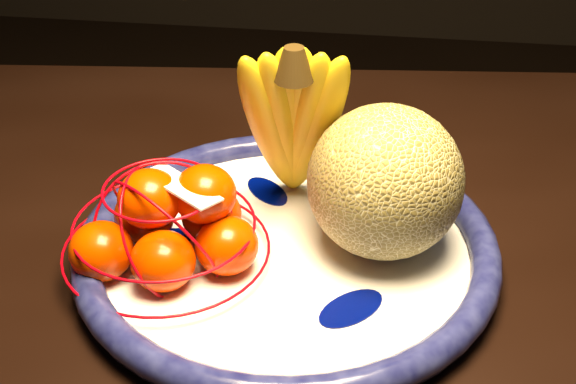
# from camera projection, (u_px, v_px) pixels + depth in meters

# --- Properties ---
(dining_table) EXTENTS (1.53, 1.01, 0.72)m
(dining_table) POSITION_uv_depth(u_px,v_px,m) (337.00, 334.00, 0.77)
(dining_table) COLOR black
(dining_table) RESTS_ON ground
(fruit_bowl) EXTENTS (0.39, 0.39, 0.03)m
(fruit_bowl) POSITION_uv_depth(u_px,v_px,m) (286.00, 248.00, 0.73)
(fruit_bowl) COLOR white
(fruit_bowl) RESTS_ON dining_table
(cantaloupe) EXTENTS (0.14, 0.14, 0.14)m
(cantaloupe) POSITION_uv_depth(u_px,v_px,m) (385.00, 182.00, 0.70)
(cantaloupe) COLOR olive
(cantaloupe) RESTS_ON fruit_bowl
(banana_bunch) EXTENTS (0.13, 0.12, 0.20)m
(banana_bunch) POSITION_uv_depth(u_px,v_px,m) (293.00, 117.00, 0.73)
(banana_bunch) COLOR gold
(banana_bunch) RESTS_ON fruit_bowl
(mandarin_bag) EXTENTS (0.20, 0.20, 0.12)m
(mandarin_bag) POSITION_uv_depth(u_px,v_px,m) (170.00, 227.00, 0.70)
(mandarin_bag) COLOR #FC3900
(mandarin_bag) RESTS_ON fruit_bowl
(price_tag) EXTENTS (0.08, 0.06, 0.01)m
(price_tag) POSITION_uv_depth(u_px,v_px,m) (182.00, 186.00, 0.67)
(price_tag) COLOR white
(price_tag) RESTS_ON mandarin_bag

